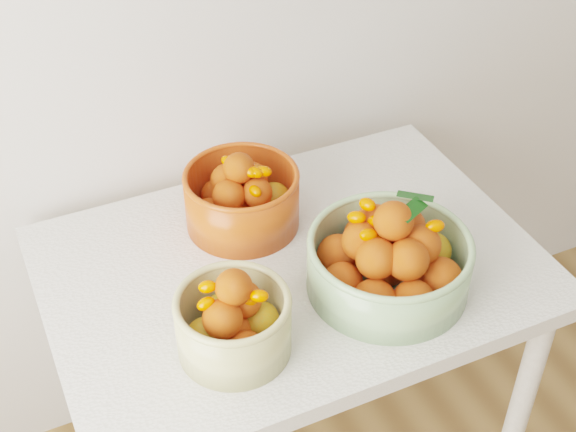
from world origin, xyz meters
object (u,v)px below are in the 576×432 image
object	(u,v)px
bowl_orange	(242,198)
table	(292,296)
bowl_cream	(233,322)
bowl_green	(389,260)

from	to	relation	value
bowl_orange	table	bearing A→B (deg)	-75.00
bowl_cream	bowl_green	distance (m)	0.33
bowl_green	bowl_orange	xyz separation A→B (m)	(-0.18, 0.30, -0.00)
table	bowl_cream	bearing A→B (deg)	-139.24
bowl_cream	bowl_orange	distance (m)	0.36
table	bowl_cream	world-z (taller)	bowl_cream
table	bowl_orange	bearing A→B (deg)	105.00
bowl_cream	bowl_green	world-z (taller)	bowl_green
bowl_orange	bowl_cream	bearing A→B (deg)	-114.61
bowl_cream	bowl_orange	size ratio (longest dim) A/B	0.69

